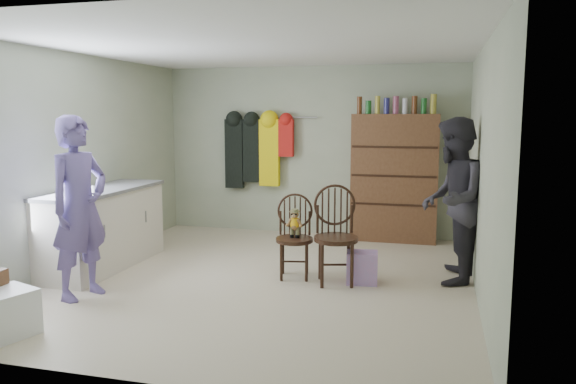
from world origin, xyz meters
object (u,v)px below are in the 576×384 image
(counter, at_px, (103,228))
(dresser, at_px, (394,177))
(chair_far, at_px, (335,231))
(chair_front, at_px, (295,231))

(counter, relative_size, dresser, 0.90)
(dresser, bearing_deg, chair_far, -101.62)
(chair_far, height_order, dresser, dresser)
(counter, distance_m, chair_far, 2.75)
(chair_far, distance_m, dresser, 2.26)
(chair_front, relative_size, chair_far, 0.88)
(chair_front, height_order, chair_far, chair_far)
(counter, height_order, chair_far, chair_far)
(counter, distance_m, dresser, 3.96)
(chair_far, bearing_deg, counter, 166.95)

